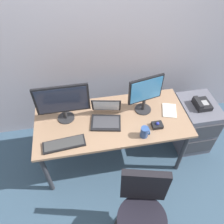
% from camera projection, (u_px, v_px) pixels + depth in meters
% --- Properties ---
extents(ground_plane, '(8.00, 8.00, 0.00)m').
position_uv_depth(ground_plane, '(112.00, 156.00, 2.94)').
color(ground_plane, '#344C61').
extents(back_wall, '(6.00, 0.10, 2.80)m').
position_uv_depth(back_wall, '(100.00, 29.00, 2.41)').
color(back_wall, '#A49DA8').
rests_on(back_wall, ground).
extents(desk, '(1.65, 0.74, 0.73)m').
position_uv_depth(desk, '(112.00, 124.00, 2.47)').
color(desk, '#927055').
rests_on(desk, ground).
extents(file_cabinet, '(0.42, 0.53, 0.68)m').
position_uv_depth(file_cabinet, '(193.00, 124.00, 2.87)').
color(file_cabinet, '#585864').
rests_on(file_cabinet, ground).
extents(desk_phone, '(0.17, 0.20, 0.09)m').
position_uv_depth(desk_phone, '(202.00, 104.00, 2.59)').
color(desk_phone, black).
rests_on(desk_phone, file_cabinet).
extents(office_chair, '(0.52, 0.53, 0.93)m').
position_uv_depth(office_chair, '(141.00, 215.00, 2.04)').
color(office_chair, black).
rests_on(office_chair, ground).
extents(monitor_main, '(0.54, 0.18, 0.45)m').
position_uv_depth(monitor_main, '(63.00, 101.00, 2.24)').
color(monitor_main, '#262628').
rests_on(monitor_main, desk).
extents(monitor_side, '(0.38, 0.18, 0.45)m').
position_uv_depth(monitor_side, '(145.00, 92.00, 2.33)').
color(monitor_side, '#262628').
rests_on(monitor_side, desk).
extents(keyboard, '(0.42, 0.17, 0.03)m').
position_uv_depth(keyboard, '(64.00, 144.00, 2.18)').
color(keyboard, black).
rests_on(keyboard, desk).
extents(laptop, '(0.36, 0.35, 0.23)m').
position_uv_depth(laptop, '(106.00, 116.00, 2.37)').
color(laptop, black).
rests_on(laptop, desk).
extents(trackball_mouse, '(0.11, 0.09, 0.07)m').
position_uv_depth(trackball_mouse, '(157.00, 125.00, 2.33)').
color(trackball_mouse, black).
rests_on(trackball_mouse, desk).
extents(coffee_mug, '(0.09, 0.08, 0.12)m').
position_uv_depth(coffee_mug, '(145.00, 132.00, 2.22)').
color(coffee_mug, '#2E4C88').
rests_on(coffee_mug, desk).
extents(paper_notepad, '(0.20, 0.24, 0.01)m').
position_uv_depth(paper_notepad, '(169.00, 110.00, 2.50)').
color(paper_notepad, white).
rests_on(paper_notepad, desk).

